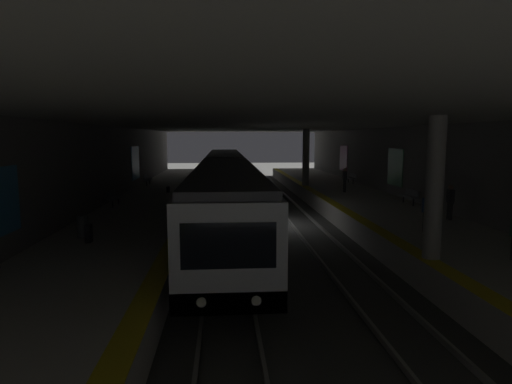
% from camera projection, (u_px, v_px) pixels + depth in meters
% --- Properties ---
extents(ground_plane, '(120.00, 120.00, 0.00)m').
position_uv_depth(ground_plane, '(265.00, 225.00, 24.14)').
color(ground_plane, '#42423F').
extents(track_left, '(60.00, 1.53, 0.16)m').
position_uv_depth(track_left, '(303.00, 223.00, 24.29)').
color(track_left, gray).
rests_on(track_left, ground).
extents(track_right, '(60.00, 1.53, 0.16)m').
position_uv_depth(track_right, '(226.00, 224.00, 23.96)').
color(track_right, gray).
rests_on(track_right, ground).
extents(platform_left, '(60.00, 5.30, 1.06)m').
position_uv_depth(platform_left, '(378.00, 215.00, 24.56)').
color(platform_left, beige).
rests_on(platform_left, ground).
extents(platform_right, '(60.00, 5.30, 1.06)m').
position_uv_depth(platform_right, '(147.00, 218.00, 23.58)').
color(platform_right, beige).
rests_on(platform_right, ground).
extents(wall_left, '(60.00, 0.56, 5.60)m').
position_uv_depth(wall_left, '(429.00, 175.00, 24.51)').
color(wall_left, slate).
rests_on(wall_left, ground).
extents(wall_right, '(60.00, 0.56, 5.60)m').
position_uv_depth(wall_right, '(91.00, 177.00, 23.08)').
color(wall_right, slate).
rests_on(wall_right, ground).
extents(ceiling_slab, '(60.00, 19.40, 0.40)m').
position_uv_depth(ceiling_slab, '(265.00, 121.00, 23.40)').
color(ceiling_slab, '#ADAAA3').
rests_on(ceiling_slab, wall_left).
extents(pillar_near, '(0.56, 0.56, 4.55)m').
position_uv_depth(pillar_near, '(434.00, 188.00, 13.53)').
color(pillar_near, gray).
rests_on(pillar_near, platform_left).
extents(pillar_far, '(0.56, 0.56, 4.55)m').
position_uv_depth(pillar_far, '(306.00, 157.00, 34.55)').
color(pillar_far, gray).
rests_on(pillar_far, platform_left).
extents(metro_train, '(36.28, 2.83, 3.49)m').
position_uv_depth(metro_train, '(225.00, 182.00, 27.95)').
color(metro_train, silver).
rests_on(metro_train, track_right).
extents(bench_left_mid, '(1.70, 0.47, 0.86)m').
position_uv_depth(bench_left_mid, '(410.00, 195.00, 24.94)').
color(bench_left_mid, '#262628').
rests_on(bench_left_mid, platform_left).
extents(bench_left_far, '(1.70, 0.47, 0.86)m').
position_uv_depth(bench_left_far, '(352.00, 177.00, 36.23)').
color(bench_left_far, '#262628').
rests_on(bench_left_far, platform_left).
extents(bench_right_mid, '(1.70, 0.47, 0.86)m').
position_uv_depth(bench_right_mid, '(114.00, 197.00, 24.32)').
color(bench_right_mid, '#262628').
rests_on(bench_right_mid, platform_right).
extents(bench_right_far, '(1.70, 0.47, 0.86)m').
position_uv_depth(bench_right_far, '(147.00, 179.00, 34.91)').
color(bench_right_far, '#262628').
rests_on(bench_right_far, platform_right).
extents(person_waiting_near, '(0.60, 0.22, 1.63)m').
position_uv_depth(person_waiting_near, '(426.00, 211.00, 17.45)').
color(person_waiting_near, '#414141').
rests_on(person_waiting_near, platform_left).
extents(person_walking_mid, '(0.60, 0.23, 1.71)m').
position_uv_depth(person_walking_mid, '(345.00, 179.00, 30.40)').
color(person_walking_mid, '#282828').
rests_on(person_walking_mid, platform_left).
extents(person_standing_far, '(0.60, 0.23, 1.66)m').
position_uv_depth(person_standing_far, '(450.00, 201.00, 20.18)').
color(person_standing_far, '#323232').
rests_on(person_standing_far, platform_left).
extents(suitcase_rolling, '(0.36, 0.20, 0.98)m').
position_uv_depth(suitcase_rolling, '(89.00, 233.00, 15.85)').
color(suitcase_rolling, black).
rests_on(suitcase_rolling, platform_right).
extents(backpack_on_floor, '(0.30, 0.20, 0.40)m').
position_uv_depth(backpack_on_floor, '(168.00, 190.00, 30.34)').
color(backpack_on_floor, black).
rests_on(backpack_on_floor, platform_right).
extents(trash_bin, '(0.44, 0.44, 0.85)m').
position_uv_depth(trash_bin, '(83.00, 226.00, 16.67)').
color(trash_bin, '#595B5E').
rests_on(trash_bin, platform_right).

